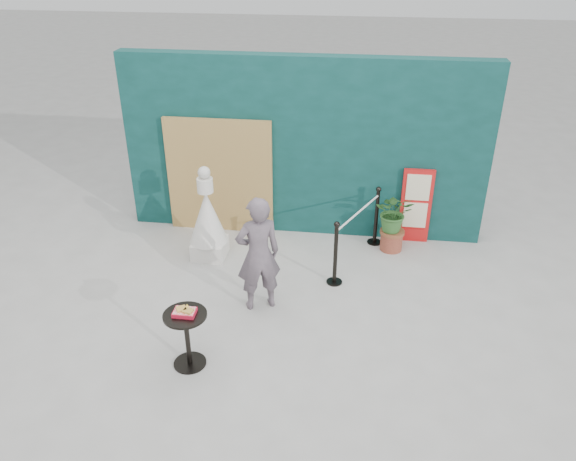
{
  "coord_description": "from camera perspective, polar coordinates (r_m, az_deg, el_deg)",
  "views": [
    {
      "loc": [
        0.91,
        -5.59,
        4.73
      ],
      "look_at": [
        0.0,
        1.2,
        1.0
      ],
      "focal_mm": 35.0,
      "sensor_mm": 36.0,
      "label": 1
    }
  ],
  "objects": [
    {
      "name": "statue",
      "position": [
        8.92,
        -8.15,
        0.95
      ],
      "size": [
        0.61,
        0.61,
        1.56
      ],
      "color": "silver",
      "rests_on": "ground"
    },
    {
      "name": "cafe_table",
      "position": [
        6.86,
        -10.26,
        -10.05
      ],
      "size": [
        0.52,
        0.52,
        0.75
      ],
      "color": "black",
      "rests_on": "ground"
    },
    {
      "name": "planter",
      "position": [
        9.2,
        10.69,
        1.3
      ],
      "size": [
        0.6,
        0.52,
        1.01
      ],
      "color": "#9A4C32",
      "rests_on": "ground"
    },
    {
      "name": "stanchion_barrier",
      "position": [
        8.81,
        7.04,
        -0.38
      ],
      "size": [
        0.84,
        1.54,
        1.03
      ],
      "color": "black",
      "rests_on": "ground"
    },
    {
      "name": "food_basket",
      "position": [
        6.69,
        -10.45,
        -8.1
      ],
      "size": [
        0.26,
        0.19,
        0.11
      ],
      "color": "red",
      "rests_on": "cafe_table"
    },
    {
      "name": "back_wall",
      "position": [
        9.36,
        1.6,
        8.38
      ],
      "size": [
        6.0,
        0.3,
        3.0
      ],
      "primitive_type": "cube",
      "color": "#0B322F",
      "rests_on": "ground"
    },
    {
      "name": "ground",
      "position": [
        7.38,
        -1.26,
        -11.31
      ],
      "size": [
        60.0,
        60.0,
        0.0
      ],
      "primitive_type": "plane",
      "color": "#ADAAA5",
      "rests_on": "ground"
    },
    {
      "name": "woman",
      "position": [
        7.56,
        -3.04,
        -2.43
      ],
      "size": [
        0.72,
        0.62,
        1.68
      ],
      "primitive_type": "imported",
      "rotation": [
        0.0,
        0.0,
        3.56
      ],
      "color": "#685964",
      "rests_on": "ground"
    },
    {
      "name": "bamboo_fence",
      "position": [
        9.59,
        -6.97,
        5.46
      ],
      "size": [
        1.8,
        0.08,
        2.0
      ],
      "primitive_type": "cube",
      "color": "tan",
      "rests_on": "ground"
    },
    {
      "name": "menu_board",
      "position": [
        9.52,
        12.85,
        2.43
      ],
      "size": [
        0.5,
        0.07,
        1.3
      ],
      "color": "red",
      "rests_on": "ground"
    }
  ]
}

